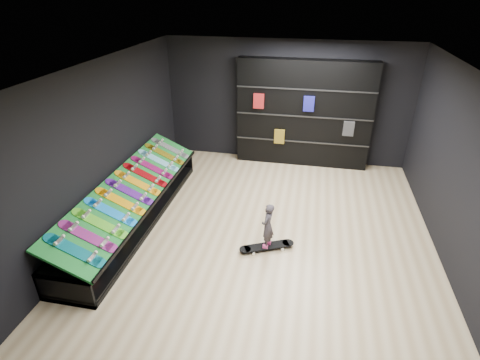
% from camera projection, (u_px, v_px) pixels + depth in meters
% --- Properties ---
extents(floor, '(6.00, 7.00, 0.01)m').
position_uv_depth(floor, '(264.00, 235.00, 6.91)').
color(floor, tan).
rests_on(floor, ground).
extents(ceiling, '(6.00, 7.00, 0.01)m').
position_uv_depth(ceiling, '(271.00, 69.00, 5.50)').
color(ceiling, white).
rests_on(ceiling, ground).
extents(wall_back, '(6.00, 0.02, 3.00)m').
position_uv_depth(wall_back, '(286.00, 103.00, 9.23)').
color(wall_back, black).
rests_on(wall_back, ground).
extents(wall_front, '(6.00, 0.02, 3.00)m').
position_uv_depth(wall_front, '(211.00, 333.00, 3.17)').
color(wall_front, black).
rests_on(wall_front, ground).
extents(wall_left, '(0.02, 7.00, 3.00)m').
position_uv_depth(wall_left, '(102.00, 148.00, 6.73)').
color(wall_left, black).
rests_on(wall_left, ground).
extents(wall_right, '(0.02, 7.00, 3.00)m').
position_uv_depth(wall_right, '(463.00, 178.00, 5.68)').
color(wall_right, black).
rests_on(wall_right, ground).
extents(display_rack, '(0.90, 4.50, 0.50)m').
position_uv_depth(display_rack, '(134.00, 209.00, 7.24)').
color(display_rack, black).
rests_on(display_rack, ground).
extents(turf_ramp, '(0.92, 4.50, 0.46)m').
position_uv_depth(turf_ramp, '(134.00, 189.00, 7.01)').
color(turf_ramp, '#0F6320').
rests_on(turf_ramp, display_rack).
extents(back_shelving, '(3.24, 0.38, 2.59)m').
position_uv_depth(back_shelving, '(304.00, 114.00, 9.10)').
color(back_shelving, black).
rests_on(back_shelving, ground).
extents(floor_skateboard, '(0.98, 0.61, 0.09)m').
position_uv_depth(floor_skateboard, '(267.00, 248.00, 6.52)').
color(floor_skateboard, black).
rests_on(floor_skateboard, ground).
extents(child, '(0.17, 0.21, 0.50)m').
position_uv_depth(child, '(267.00, 234.00, 6.38)').
color(child, black).
rests_on(child, floor_skateboard).
extents(display_board_0, '(0.93, 0.22, 0.50)m').
position_uv_depth(display_board_0, '(75.00, 251.00, 5.35)').
color(display_board_0, '#0C8C99').
rests_on(display_board_0, turf_ramp).
extents(display_board_1, '(0.93, 0.22, 0.50)m').
position_uv_depth(display_board_1, '(88.00, 236.00, 5.65)').
color(display_board_1, '#2626BF').
rests_on(display_board_1, turf_ramp).
extents(display_board_2, '(0.93, 0.22, 0.50)m').
position_uv_depth(display_board_2, '(100.00, 224.00, 5.95)').
color(display_board_2, green).
rests_on(display_board_2, turf_ramp).
extents(display_board_3, '(0.93, 0.22, 0.50)m').
position_uv_depth(display_board_3, '(111.00, 212.00, 6.25)').
color(display_board_3, blue).
rests_on(display_board_3, turf_ramp).
extents(display_board_4, '(0.93, 0.22, 0.50)m').
position_uv_depth(display_board_4, '(121.00, 201.00, 6.55)').
color(display_board_4, yellow).
rests_on(display_board_4, turf_ramp).
extents(display_board_5, '(0.93, 0.22, 0.50)m').
position_uv_depth(display_board_5, '(130.00, 192.00, 6.85)').
color(display_board_5, purple).
rests_on(display_board_5, turf_ramp).
extents(display_board_6, '(0.93, 0.22, 0.50)m').
position_uv_depth(display_board_6, '(138.00, 183.00, 7.15)').
color(display_board_6, orange).
rests_on(display_board_6, turf_ramp).
extents(display_board_7, '(0.93, 0.22, 0.50)m').
position_uv_depth(display_board_7, '(145.00, 175.00, 7.45)').
color(display_board_7, red).
rests_on(display_board_7, turf_ramp).
extents(display_board_8, '(0.93, 0.22, 0.50)m').
position_uv_depth(display_board_8, '(152.00, 168.00, 7.74)').
color(display_board_8, '#E5198C').
rests_on(display_board_8, turf_ramp).
extents(display_board_9, '(0.93, 0.22, 0.50)m').
position_uv_depth(display_board_9, '(159.00, 161.00, 8.04)').
color(display_board_9, '#0CB2E5').
rests_on(display_board_9, turf_ramp).
extents(display_board_10, '(0.93, 0.22, 0.50)m').
position_uv_depth(display_board_10, '(165.00, 154.00, 8.34)').
color(display_board_10, yellow).
rests_on(display_board_10, turf_ramp).
extents(display_board_11, '(0.93, 0.22, 0.50)m').
position_uv_depth(display_board_11, '(170.00, 148.00, 8.64)').
color(display_board_11, black).
rests_on(display_board_11, turf_ramp).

